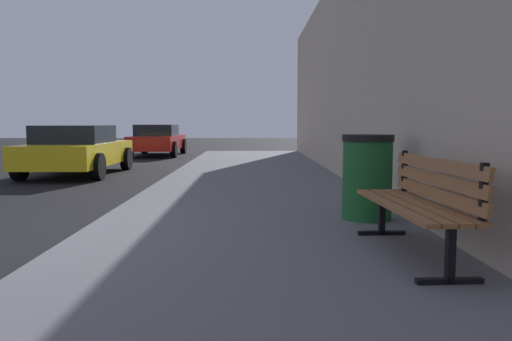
# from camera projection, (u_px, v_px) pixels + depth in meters

# --- Properties ---
(sidewalk) EXTENTS (4.00, 32.00, 0.15)m
(sidewalk) POSITION_uv_depth(u_px,v_px,m) (262.00, 241.00, 5.28)
(sidewalk) COLOR #5B5B60
(sidewalk) RESTS_ON ground_plane
(building_wall) EXTENTS (0.70, 32.00, 4.83)m
(building_wall) POSITION_uv_depth(u_px,v_px,m) (477.00, 16.00, 5.08)
(building_wall) COLOR #BCAD99
(building_wall) RESTS_ON ground_plane
(bench) EXTENTS (0.59, 1.87, 0.89)m
(bench) POSITION_uv_depth(u_px,v_px,m) (421.00, 198.00, 4.40)
(bench) COLOR brown
(bench) RESTS_ON sidewalk
(trash_bin) EXTENTS (0.63, 0.63, 1.03)m
(trash_bin) POSITION_uv_depth(u_px,v_px,m) (367.00, 177.00, 6.08)
(trash_bin) COLOR #195926
(trash_bin) RESTS_ON sidewalk
(car_yellow) EXTENTS (2.03, 4.16, 1.27)m
(car_yellow) POSITION_uv_depth(u_px,v_px,m) (77.00, 150.00, 12.76)
(car_yellow) COLOR yellow
(car_yellow) RESTS_ON ground_plane
(car_red) EXTENTS (1.93, 4.28, 1.27)m
(car_red) POSITION_uv_depth(u_px,v_px,m) (158.00, 140.00, 20.43)
(car_red) COLOR red
(car_red) RESTS_ON ground_plane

